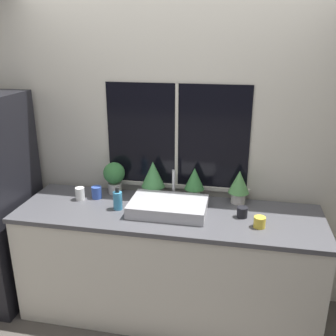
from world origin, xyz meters
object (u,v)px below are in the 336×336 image
mug_yellow (260,222)px  mug_white (80,194)px  potted_plant_center_left (153,176)px  mug_black (242,212)px  mug_blue (97,192)px  potted_plant_far_left (114,175)px  sink (168,206)px  potted_plant_far_right (239,185)px  potted_plant_center_right (194,181)px  soap_bottle (118,200)px

mug_yellow → mug_white: bearing=172.1°
potted_plant_center_left → mug_black: bearing=-19.1°
mug_blue → mug_black: mug_blue is taller
potted_plant_far_left → sink: bearing=-27.8°
mug_yellow → potted_plant_far_right: bearing=111.9°
sink → potted_plant_center_right: size_ratio=2.13×
sink → soap_bottle: size_ratio=3.20×
potted_plant_far_right → mug_yellow: size_ratio=3.28×
potted_plant_far_right → sink: bearing=-152.1°
potted_plant_center_left → mug_black: (0.73, -0.25, -0.13)m
potted_plant_far_left → potted_plant_center_right: (0.67, 0.00, 0.00)m
soap_bottle → mug_blue: size_ratio=1.80×
sink → mug_black: 0.55m
potted_plant_center_right → potted_plant_center_left: bearing=180.0°
potted_plant_center_left → mug_blue: size_ratio=3.00×
sink → mug_white: (-0.74, 0.08, 0.01)m
potted_plant_far_left → potted_plant_far_right: 1.02m
mug_yellow → mug_blue: bearing=169.0°
mug_blue → mug_yellow: 1.31m
potted_plant_far_left → mug_yellow: size_ratio=3.27×
potted_plant_far_left → potted_plant_center_left: (0.33, 0.00, 0.02)m
potted_plant_far_left → potted_plant_center_left: potted_plant_center_left is taller
potted_plant_far_right → mug_black: (0.03, -0.25, -0.11)m
potted_plant_center_left → mug_yellow: 0.94m
potted_plant_center_right → mug_black: 0.48m
mug_white → soap_bottle: bearing=-17.0°
potted_plant_center_right → soap_bottle: bearing=-151.5°
soap_bottle → mug_yellow: size_ratio=2.18×
potted_plant_far_right → mug_yellow: bearing=-68.1°
potted_plant_center_left → potted_plant_center_right: bearing=-0.0°
soap_bottle → mug_black: soap_bottle is taller
mug_white → mug_yellow: bearing=-7.9°
sink → potted_plant_center_left: potted_plant_center_left is taller
sink → soap_bottle: bearing=-176.1°
sink → potted_plant_far_left: bearing=152.2°
potted_plant_far_left → mug_blue: 0.20m
sink → potted_plant_far_right: (0.51, 0.27, 0.11)m
potted_plant_far_right → mug_black: potted_plant_far_right is taller
mug_white → mug_blue: bearing=24.3°
potted_plant_center_left → mug_blue: potted_plant_center_left is taller
mug_black → mug_yellow: (0.12, -0.13, 0.00)m
potted_plant_far_left → mug_black: potted_plant_far_left is taller
potted_plant_far_right → mug_black: 0.28m
sink → potted_plant_far_left: potted_plant_far_left is taller
potted_plant_far_left → potted_plant_center_right: size_ratio=1.00×
potted_plant_center_left → potted_plant_center_right: potted_plant_center_left is taller
potted_plant_far_right → mug_white: 1.27m
potted_plant_far_left → potted_plant_center_right: 0.67m
soap_bottle → mug_black: 0.93m
sink → mug_white: sink is taller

